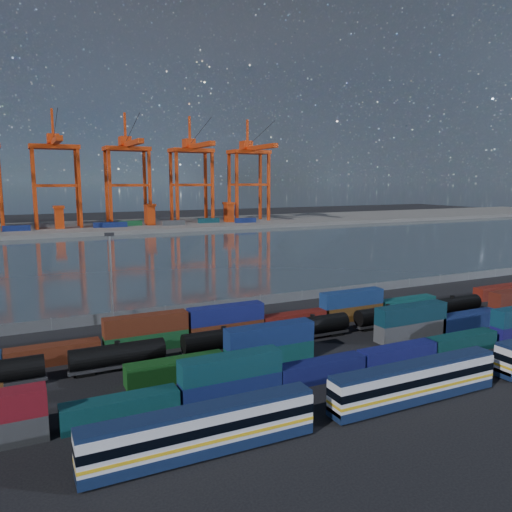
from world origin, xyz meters
name	(u,v)px	position (x,y,z in m)	size (l,w,h in m)	color
ground	(339,345)	(0.00, 0.00, 0.00)	(700.00, 700.00, 0.00)	black
harbor_water	(161,255)	(0.00, 105.00, 0.01)	(700.00, 700.00, 0.00)	#303D46
far_quay	(109,227)	(0.00, 210.00, 1.00)	(700.00, 70.00, 2.00)	#514F4C
distant_mountains	(47,114)	(63.02, 1600.00, 220.29)	(2470.00, 1100.00, 520.00)	#1E2630
passenger_train	(415,382)	(-4.00, -20.51, 2.41)	(74.61, 2.79, 4.79)	silver
container_row_south	(354,358)	(-5.00, -10.28, 2.06)	(140.22, 2.52, 5.37)	#444649
container_row_mid	(338,337)	(-1.92, -2.16, 2.27)	(142.68, 2.64, 5.62)	#474A4C
container_row_north	(268,321)	(-6.96, 11.04, 2.00)	(142.35, 2.56, 5.47)	navy
tanker_string	(224,340)	(-17.56, 4.69, 2.02)	(106.11, 2.82, 4.03)	black
waterfront_fence	(260,300)	(0.00, 28.00, 1.00)	(160.12, 0.12, 2.20)	#595B5E
yard_light_mast	(111,274)	(-30.00, 26.00, 9.30)	(1.60, 0.40, 16.60)	slate
gantry_cranes	(92,157)	(-7.50, 203.41, 36.80)	(198.09, 44.33, 60.03)	red
quay_containers	(91,225)	(-11.00, 195.46, 3.30)	(172.58, 10.99, 2.60)	navy
straddle_carriers	(106,215)	(-2.50, 200.00, 7.82)	(140.00, 7.00, 11.10)	red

